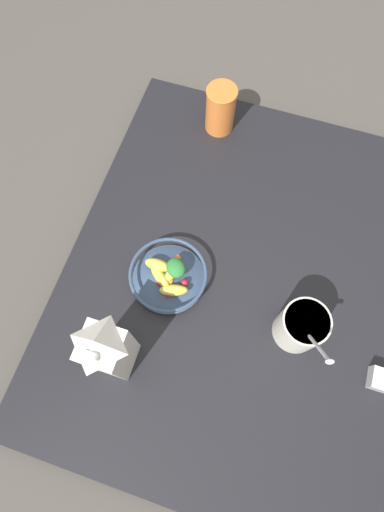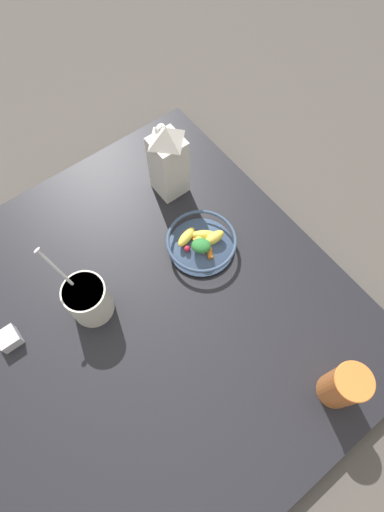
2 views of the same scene
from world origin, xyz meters
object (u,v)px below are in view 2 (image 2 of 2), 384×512
at_px(yogurt_tub, 88,299).
at_px(drinking_cup, 344,386).
at_px(fruit_bowl, 201,243).
at_px(milk_carton, 168,161).
at_px(spice_jar, 9,339).

distance_m(yogurt_tub, drinking_cup, 0.67).
xyz_separation_m(fruit_bowl, yogurt_tub, (0.35, -0.03, 0.04)).
distance_m(fruit_bowl, milk_carton, 0.26).
relative_size(milk_carton, drinking_cup, 1.75).
height_order(drinking_cup, spice_jar, drinking_cup).
relative_size(fruit_bowl, yogurt_tub, 0.83).
height_order(milk_carton, drinking_cup, milk_carton).
distance_m(fruit_bowl, spice_jar, 0.58).
distance_m(milk_carton, spice_jar, 0.66).
relative_size(yogurt_tub, drinking_cup, 1.63).
height_order(fruit_bowl, milk_carton, milk_carton).
bearing_deg(spice_jar, yogurt_tub, 166.27).
xyz_separation_m(milk_carton, spice_jar, (0.63, 0.15, -0.12)).
relative_size(fruit_bowl, spice_jar, 3.89).
xyz_separation_m(yogurt_tub, drinking_cup, (-0.37, 0.56, 0.01)).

